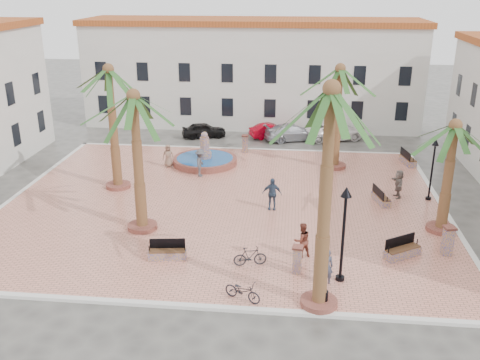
{
  "coord_description": "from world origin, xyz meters",
  "views": [
    {
      "loc": [
        4.15,
        -29.5,
        12.73
      ],
      "look_at": [
        1.0,
        0.0,
        1.6
      ],
      "focal_mm": 40.0,
      "sensor_mm": 36.0,
      "label": 1
    }
  ],
  "objects": [
    {
      "name": "kerb_e",
      "position": [
        13.0,
        0.0,
        0.08
      ],
      "size": [
        0.3,
        22.3,
        0.16
      ],
      "primitive_type": "cube",
      "color": "silver",
      "rests_on": "ground"
    },
    {
      "name": "kerb_s",
      "position": [
        0.0,
        -11.0,
        0.08
      ],
      "size": [
        26.3,
        0.3,
        0.16
      ],
      "primitive_type": "cube",
      "color": "silver",
      "rests_on": "ground"
    },
    {
      "name": "cyclist_b",
      "position": [
        4.67,
        -6.35,
        1.03
      ],
      "size": [
        1.07,
        1.0,
        1.76
      ],
      "primitive_type": "imported",
      "rotation": [
        0.0,
        0.0,
        3.65
      ],
      "color": "brown",
      "rests_on": "plaza"
    },
    {
      "name": "pedestrian_fountain_b",
      "position": [
        2.95,
        -0.77,
        1.11
      ],
      "size": [
        1.13,
        0.47,
        1.92
      ],
      "primitive_type": "imported",
      "rotation": [
        0.0,
        0.0,
        -0.0
      ],
      "color": "#2F4158",
      "rests_on": "plaza"
    },
    {
      "name": "car_red",
      "position": [
        2.09,
        14.95,
        0.61
      ],
      "size": [
        3.9,
        2.68,
        1.22
      ],
      "primitive_type": "imported",
      "rotation": [
        0.0,
        0.0,
        1.99
      ],
      "color": "#A20112",
      "rests_on": "ground"
    },
    {
      "name": "plaza",
      "position": [
        0.0,
        0.0,
        0.07
      ],
      "size": [
        26.0,
        22.0,
        0.15
      ],
      "primitive_type": "cube",
      "color": "tan",
      "rests_on": "ground"
    },
    {
      "name": "bench_ne",
      "position": [
        12.38,
        8.49,
        0.45
      ],
      "size": [
        0.96,
        2.07,
        1.05
      ],
      "rotation": [
        0.0,
        0.0,
        1.75
      ],
      "color": "gray",
      "rests_on": "plaza"
    },
    {
      "name": "kerb_n",
      "position": [
        0.0,
        11.0,
        0.08
      ],
      "size": [
        26.3,
        0.3,
        0.16
      ],
      "primitive_type": "cube",
      "color": "silver",
      "rests_on": "ground"
    },
    {
      "name": "bench_e",
      "position": [
        9.43,
        0.9,
        0.42
      ],
      "size": [
        0.98,
        1.89,
        0.96
      ],
      "rotation": [
        0.0,
        0.0,
        1.82
      ],
      "color": "gray",
      "rests_on": "plaza"
    },
    {
      "name": "car_black",
      "position": [
        -3.65,
        14.36,
        0.64
      ],
      "size": [
        4.03,
        2.51,
        1.28
      ],
      "primitive_type": "imported",
      "rotation": [
        0.0,
        0.0,
        1.86
      ],
      "color": "black",
      "rests_on": "ground"
    },
    {
      "name": "palm_s",
      "position": [
        5.39,
        -10.4,
        8.21
      ],
      "size": [
        5.0,
        5.0,
        9.31
      ],
      "color": "brown",
      "rests_on": "plaza"
    },
    {
      "name": "palm_sw",
      "position": [
        -3.86,
        -4.11,
        6.53
      ],
      "size": [
        5.19,
        5.19,
        7.59
      ],
      "color": "brown",
      "rests_on": "plaza"
    },
    {
      "name": "ground",
      "position": [
        0.0,
        0.0,
        0.0
      ],
      "size": [
        120.0,
        120.0,
        0.0
      ],
      "primitive_type": "plane",
      "color": "#56544F",
      "rests_on": "ground"
    },
    {
      "name": "kerb_w",
      "position": [
        -13.0,
        0.0,
        0.08
      ],
      "size": [
        0.3,
        22.3,
        0.16
      ],
      "primitive_type": "cube",
      "color": "silver",
      "rests_on": "ground"
    },
    {
      "name": "fountain",
      "position": [
        -2.32,
        6.97,
        0.48
      ],
      "size": [
        4.65,
        4.65,
        2.4
      ],
      "color": "brown",
      "rests_on": "plaza"
    },
    {
      "name": "palm_e",
      "position": [
        12.1,
        -2.63,
        5.16
      ],
      "size": [
        5.01,
        5.01,
        6.13
      ],
      "color": "brown",
      "rests_on": "plaza"
    },
    {
      "name": "car_white",
      "position": [
        7.46,
        14.88,
        0.69
      ],
      "size": [
        5.44,
        3.77,
        1.38
      ],
      "primitive_type": "imported",
      "rotation": [
        0.0,
        0.0,
        1.9
      ],
      "color": "white",
      "rests_on": "ground"
    },
    {
      "name": "bollard_se",
      "position": [
        4.46,
        -7.91,
        0.85
      ],
      "size": [
        0.54,
        0.54,
        1.34
      ],
      "rotation": [
        0.0,
        0.0,
        -0.12
      ],
      "color": "gray",
      "rests_on": "plaza"
    },
    {
      "name": "lamppost_s",
      "position": [
        6.39,
        -8.34,
        3.18
      ],
      "size": [
        0.49,
        0.49,
        4.47
      ],
      "color": "black",
      "rests_on": "plaza"
    },
    {
      "name": "pedestrian_east",
      "position": [
        10.57,
        1.87,
        1.03
      ],
      "size": [
        0.67,
        1.68,
        1.77
      ],
      "primitive_type": "imported",
      "rotation": [
        0.0,
        0.0,
        -1.48
      ],
      "color": "#71635B",
      "rests_on": "plaza"
    },
    {
      "name": "bollard_e",
      "position": [
        11.7,
        -5.44,
        0.93
      ],
      "size": [
        0.65,
        0.65,
        1.51
      ],
      "rotation": [
        0.0,
        0.0,
        0.23
      ],
      "color": "gray",
      "rests_on": "plaza"
    },
    {
      "name": "bicycle_a",
      "position": [
        2.22,
        -10.4,
        0.59
      ],
      "size": [
        1.77,
        1.23,
        0.88
      ],
      "primitive_type": "imported",
      "rotation": [
        0.0,
        0.0,
        1.14
      ],
      "color": "black",
      "rests_on": "plaza"
    },
    {
      "name": "cyclist_a",
      "position": [
        5.72,
        -8.68,
        0.99
      ],
      "size": [
        0.65,
        0.47,
        1.68
      ],
      "primitive_type": "imported",
      "rotation": [
        0.0,
        0.0,
        3.25
      ],
      "color": "#373D50",
      "rests_on": "plaza"
    },
    {
      "name": "bicycle_b",
      "position": [
        2.27,
        -7.48,
        0.62
      ],
      "size": [
        1.63,
        0.8,
        0.94
      ],
      "primitive_type": "imported",
      "rotation": [
        0.0,
        0.0,
        1.81
      ],
      "color": "black",
      "rests_on": "plaza"
    },
    {
      "name": "bench_s",
      "position": [
        -1.74,
        -7.23,
        0.42
      ],
      "size": [
        1.86,
        0.79,
        0.95
      ],
      "rotation": [
        0.0,
        0.0,
        0.13
      ],
      "color": "gray",
      "rests_on": "plaza"
    },
    {
      "name": "palm_ne",
      "position": [
        7.01,
        7.17,
        6.29
      ],
      "size": [
        5.42,
        5.42,
        7.38
      ],
      "color": "brown",
      "rests_on": "plaza"
    },
    {
      "name": "litter_bin",
      "position": [
        5.58,
        -10.4,
        0.47
      ],
      "size": [
        0.33,
        0.33,
        0.65
      ],
      "primitive_type": "cylinder",
      "color": "black",
      "rests_on": "plaza"
    },
    {
      "name": "pedestrian_north",
      "position": [
        -2.16,
        4.31,
        1.11
      ],
      "size": [
        0.76,
        1.27,
        1.92
      ],
      "primitive_type": "imported",
      "rotation": [
        0.0,
        0.0,
        1.61
      ],
      "color": "#46454A",
      "rests_on": "plaza"
    },
    {
      "name": "car_silver",
      "position": [
        3.93,
        14.3,
        0.69
      ],
      "size": [
        5.16,
        3.62,
        1.39
      ],
      "primitive_type": "imported",
      "rotation": [
        0.0,
        0.0,
        1.96
      ],
      "color": "#B6B7C0",
      "rests_on": "ground"
    },
    {
      "name": "building_north",
      "position": [
        -0.0,
        19.99,
        4.77
      ],
      "size": [
        30.4,
        7.4,
        9.5
      ],
      "color": "silver",
      "rests_on": "ground"
    },
    {
      "name": "lamppost_e",
      "position": [
        12.4,
        1.71,
        2.75
      ],
      "size": [
        0.42,
        0.42,
        3.83
      ],
      "color": "black",
      "rests_on": "plaza"
    },
    {
      "name": "bollard_n",
      "position": [
        0.34,
        10.02,
        0.87
      ],
      "size": [
        0.54,
        0.54,
        1.39
      ],
      "rotation": [
        0.0,
        0.0,
        -0.1
      ],
      "color": "gray",
      "rests_on": "plaza"
    },
    {
      "name": "bench_se",
      "position": [
        9.51,
        -5.85,
        0.44
      ],
      "size": [
        1.93,
        1.55,
        1.02
      ],
      "rotation": [
        0.0,
        0.0,
        0.58
      ],
      "color": "gray",
      "rests_on": "plaza"
    },
    {
      "name": "pedestrian_fountain_a",
      "position": [
        -4.8,
        6.03,
        0.97
      ],
      "size": [
        0.91,
        0.71,
        1.64
      ],
      "primitive_type": "imported",
      "rotation": [
        0.0,
        0.0,
        0.25
      ],
      "color": "#856451",
      "rests_on": "plaza"
    },
    {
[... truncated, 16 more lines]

